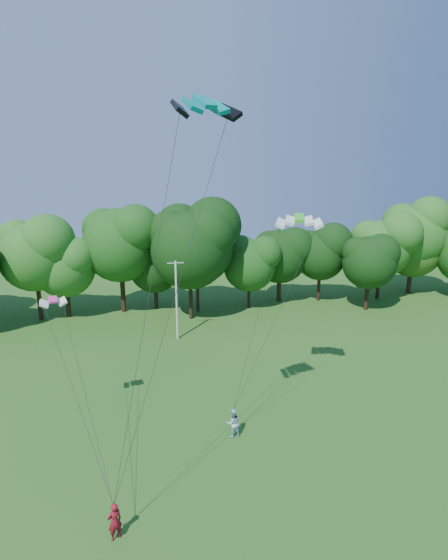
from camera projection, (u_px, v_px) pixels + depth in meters
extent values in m
cylinder|color=silver|center=(177.00, 301.00, 43.02)|extent=(0.20, 0.20, 8.03)
cube|color=silver|center=(175.00, 263.00, 42.06)|extent=(1.61, 0.08, 0.08)
imported|color=maroon|center=(115.00, 521.00, 20.17)|extent=(0.83, 0.72, 1.91)
imported|color=#AED2F1|center=(233.00, 423.00, 27.90)|extent=(0.98, 0.79, 1.93)
cube|color=#048381|center=(204.00, 102.00, 19.24)|extent=(3.33, 2.30, 0.76)
cube|color=#33DD21|center=(299.00, 218.00, 28.58)|extent=(3.29, 2.26, 0.50)
cube|color=#D73B84|center=(53.00, 300.00, 26.68)|extent=(1.72, 1.12, 0.30)
cylinder|color=black|center=(191.00, 299.00, 49.30)|extent=(0.44, 0.44, 4.71)
ellipsoid|color=black|center=(190.00, 244.00, 47.73)|extent=(9.42, 9.42, 10.28)
cylinder|color=#372816|center=(410.00, 278.00, 59.81)|extent=(0.46, 0.46, 4.06)
ellipsoid|color=#2C5319|center=(415.00, 239.00, 58.46)|extent=(8.12, 8.12, 8.86)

